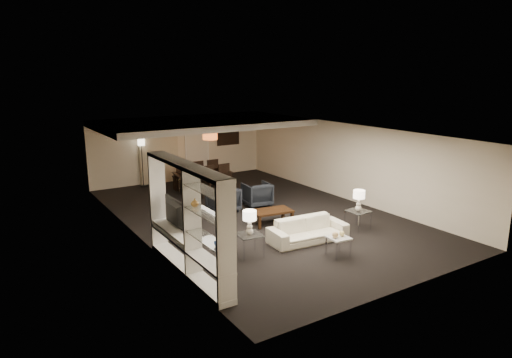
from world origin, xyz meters
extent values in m
plane|color=black|center=(0.00, 0.00, 0.00)|extent=(11.00, 11.00, 0.00)
cube|color=silver|center=(0.00, 0.00, 2.50)|extent=(7.00, 11.00, 0.02)
cube|color=beige|center=(0.00, 5.50, 1.25)|extent=(7.00, 0.02, 2.50)
cube|color=beige|center=(0.00, -5.50, 1.25)|extent=(7.00, 0.02, 2.50)
cube|color=beige|center=(-3.50, 0.00, 1.25)|extent=(0.02, 11.00, 2.50)
cube|color=beige|center=(3.50, 0.00, 1.25)|extent=(0.02, 11.00, 2.50)
cube|color=silver|center=(0.00, 3.50, 2.40)|extent=(7.00, 4.00, 0.20)
cube|color=beige|center=(-0.90, 5.42, 1.20)|extent=(1.50, 0.12, 2.40)
cube|color=silver|center=(0.70, 5.47, 1.05)|extent=(0.90, 0.05, 2.10)
cube|color=#142D38|center=(2.10, 5.46, 1.55)|extent=(0.95, 0.04, 0.65)
cylinder|color=#D8591E|center=(0.30, 3.50, 1.92)|extent=(0.52, 0.52, 0.24)
imported|color=beige|center=(-0.03, -2.47, 0.29)|extent=(2.05, 0.94, 0.58)
imported|color=black|center=(-0.63, 0.83, 0.37)|extent=(0.89, 0.91, 0.74)
imported|color=black|center=(0.57, 0.83, 0.37)|extent=(0.88, 0.90, 0.74)
sphere|color=#E8BC7A|center=(-0.13, -3.57, 0.53)|extent=(0.15, 0.15, 0.15)
sphere|color=#E9D27B|center=(0.07, -3.57, 0.52)|extent=(0.13, 0.13, 0.13)
imported|color=black|center=(-3.28, -1.65, 1.06)|extent=(1.08, 0.14, 0.62)
imported|color=#234B9A|center=(-3.31, -3.95, 1.14)|extent=(0.15, 0.15, 0.16)
imported|color=#BB853E|center=(-3.31, -3.01, 1.64)|extent=(0.16, 0.16, 0.17)
cube|color=black|center=(-2.44, -0.86, 0.61)|extent=(0.16, 0.16, 1.23)
imported|color=black|center=(-0.07, 3.35, 0.34)|extent=(2.00, 1.21, 0.68)
camera|label=1|loc=(-6.86, -10.83, 4.11)|focal=32.00mm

